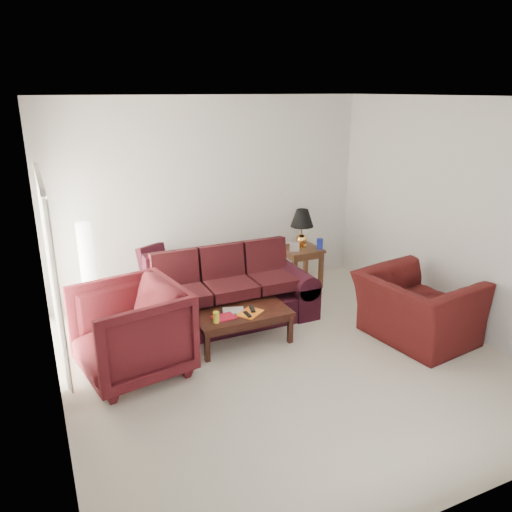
{
  "coord_description": "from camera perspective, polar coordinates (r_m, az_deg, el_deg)",
  "views": [
    {
      "loc": [
        -2.52,
        -4.63,
        3.07
      ],
      "look_at": [
        0.0,
        0.85,
        1.05
      ],
      "focal_mm": 35.0,
      "sensor_mm": 36.0,
      "label": 1
    }
  ],
  "objects": [
    {
      "name": "armchair_right",
      "position": [
        6.69,
        17.9,
        -5.69
      ],
      "size": [
        1.33,
        1.47,
        0.86
      ],
      "primitive_type": "imported",
      "rotation": [
        0.0,
        0.0,
        1.71
      ],
      "color": "#3E0E0E",
      "rests_on": "ground"
    },
    {
      "name": "clock",
      "position": [
        7.88,
        4.42,
        1.06
      ],
      "size": [
        0.15,
        0.09,
        0.15
      ],
      "primitive_type": "cube",
      "rotation": [
        0.0,
        0.0,
        -0.31
      ],
      "color": "white",
      "rests_on": "end_table"
    },
    {
      "name": "magazine_orange",
      "position": [
        6.23,
        -0.66,
        -6.53
      ],
      "size": [
        0.38,
        0.36,
        0.02
      ],
      "primitive_type": "cube",
      "rotation": [
        0.0,
        0.0,
        0.6
      ],
      "color": "orange",
      "rests_on": "coffee_table"
    },
    {
      "name": "floor",
      "position": [
        6.1,
        3.41,
        -11.73
      ],
      "size": [
        5.0,
        5.0,
        0.0
      ],
      "primitive_type": "plane",
      "color": "beige",
      "rests_on": "ground"
    },
    {
      "name": "picture_frame",
      "position": [
        8.1,
        3.64,
        1.58
      ],
      "size": [
        0.18,
        0.19,
        0.05
      ],
      "primitive_type": "cube",
      "rotation": [
        1.36,
        0.0,
        0.61
      ],
      "color": "#B1B2B6",
      "rests_on": "end_table"
    },
    {
      "name": "blinds",
      "position": [
        6.26,
        -22.42,
        -1.49
      ],
      "size": [
        0.1,
        2.0,
        2.16
      ],
      "primitive_type": "cube",
      "color": "silver",
      "rests_on": "ground"
    },
    {
      "name": "floor_lamp",
      "position": [
        7.11,
        -18.61,
        -1.81
      ],
      "size": [
        0.29,
        0.29,
        1.44
      ],
      "primitive_type": null,
      "rotation": [
        0.0,
        0.0,
        -0.29
      ],
      "color": "white",
      "rests_on": "ground"
    },
    {
      "name": "table_lamp",
      "position": [
        8.05,
        5.27,
        3.17
      ],
      "size": [
        0.42,
        0.42,
        0.62
      ],
      "primitive_type": null,
      "rotation": [
        0.0,
        0.0,
        -0.13
      ],
      "color": "gold",
      "rests_on": "end_table"
    },
    {
      "name": "yellow_glass",
      "position": [
        6.0,
        -4.58,
        -7.0
      ],
      "size": [
        0.09,
        0.09,
        0.13
      ],
      "primitive_type": "cylinder",
      "rotation": [
        0.0,
        0.0,
        0.14
      ],
      "color": "yellow",
      "rests_on": "coffee_table"
    },
    {
      "name": "magazine_red",
      "position": [
        6.13,
        -3.68,
        -7.0
      ],
      "size": [
        0.29,
        0.22,
        0.02
      ],
      "primitive_type": "cube",
      "rotation": [
        0.0,
        0.0,
        0.09
      ],
      "color": "#B8122C",
      "rests_on": "coffee_table"
    },
    {
      "name": "remote_b",
      "position": [
        6.29,
        -0.43,
        -6.07
      ],
      "size": [
        0.1,
        0.19,
        0.02
      ],
      "primitive_type": "cube",
      "rotation": [
        0.0,
        0.0,
        -0.25
      ],
      "color": "black",
      "rests_on": "coffee_table"
    },
    {
      "name": "coffee_table",
      "position": [
        6.37,
        -1.62,
        -8.15
      ],
      "size": [
        1.26,
        0.71,
        0.42
      ],
      "primitive_type": null,
      "rotation": [
        0.0,
        0.0,
        -0.09
      ],
      "color": "black",
      "rests_on": "ground"
    },
    {
      "name": "throw_pillow",
      "position": [
        7.3,
        -11.76,
        -0.42
      ],
      "size": [
        0.47,
        0.37,
        0.44
      ],
      "primitive_type": "cube",
      "rotation": [
        -0.21,
        0.0,
        0.45
      ],
      "color": "black",
      "rests_on": "sofa"
    },
    {
      "name": "blue_canister",
      "position": [
        8.05,
        7.3,
        1.41
      ],
      "size": [
        0.13,
        0.13,
        0.16
      ],
      "primitive_type": "cylinder",
      "rotation": [
        0.0,
        0.0,
        -0.35
      ],
      "color": "navy",
      "rests_on": "end_table"
    },
    {
      "name": "end_table",
      "position": [
        8.18,
        5.1,
        -1.22
      ],
      "size": [
        0.61,
        0.61,
        0.64
      ],
      "primitive_type": null,
      "rotation": [
        0.0,
        0.0,
        0.04
      ],
      "color": "#57251D",
      "rests_on": "ground"
    },
    {
      "name": "magazine_white",
      "position": [
        6.3,
        -2.61,
        -6.25
      ],
      "size": [
        0.31,
        0.27,
        0.02
      ],
      "primitive_type": "cube",
      "rotation": [
        0.0,
        0.0,
        -0.3
      ],
      "color": "beige",
      "rests_on": "coffee_table"
    },
    {
      "name": "sofa",
      "position": [
        6.82,
        -3.27,
        -3.76
      ],
      "size": [
        2.47,
        1.23,
        0.98
      ],
      "primitive_type": null,
      "rotation": [
        0.0,
        0.0,
        -0.08
      ],
      "color": "black",
      "rests_on": "ground"
    },
    {
      "name": "remote_a",
      "position": [
        6.15,
        -0.99,
        -6.68
      ],
      "size": [
        0.05,
        0.16,
        0.02
      ],
      "primitive_type": "cube",
      "rotation": [
        0.0,
        0.0,
        -0.01
      ],
      "color": "black",
      "rests_on": "coffee_table"
    },
    {
      "name": "armchair_left",
      "position": [
        5.77,
        -14.12,
        -8.36
      ],
      "size": [
        1.32,
        1.29,
        1.04
      ],
      "primitive_type": "imported",
      "rotation": [
        0.0,
        0.0,
        -1.39
      ],
      "color": "#461015",
      "rests_on": "ground"
    }
  ]
}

